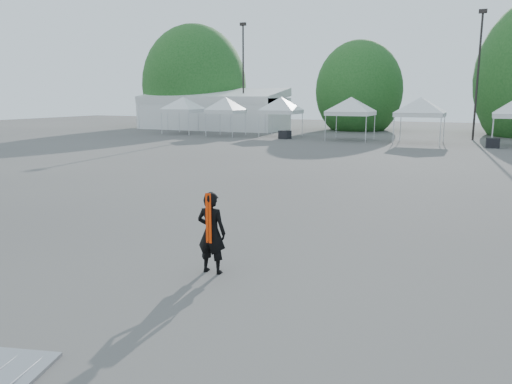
% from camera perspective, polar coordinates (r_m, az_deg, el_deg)
% --- Properties ---
extents(ground, '(120.00, 120.00, 0.00)m').
position_cam_1_polar(ground, '(11.89, 4.80, -5.71)').
color(ground, '#474442').
rests_on(ground, ground).
extents(marquee, '(15.00, 6.25, 4.23)m').
position_cam_1_polar(marquee, '(52.54, -4.94, 9.31)').
color(marquee, white).
rests_on(marquee, ground).
extents(light_pole_west, '(0.60, 0.25, 10.30)m').
position_cam_1_polar(light_pole_west, '(49.83, -1.47, 13.63)').
color(light_pole_west, black).
rests_on(light_pole_west, ground).
extents(light_pole_east, '(0.60, 0.25, 9.80)m').
position_cam_1_polar(light_pole_east, '(42.80, 24.08, 12.83)').
color(light_pole_east, black).
rests_on(light_pole_east, ground).
extents(tree_far_w, '(4.80, 4.80, 7.30)m').
position_cam_1_polar(tree_far_w, '(57.15, -7.04, 11.97)').
color(tree_far_w, '#382314').
rests_on(tree_far_w, ground).
extents(tree_mid_w, '(4.16, 4.16, 6.33)m').
position_cam_1_polar(tree_mid_w, '(52.10, 11.68, 11.27)').
color(tree_mid_w, '#382314').
rests_on(tree_mid_w, ground).
extents(tent_a, '(4.35, 4.35, 3.88)m').
position_cam_1_polar(tent_a, '(46.63, -8.33, 10.38)').
color(tent_a, silver).
rests_on(tent_a, ground).
extents(tent_b, '(3.88, 3.88, 3.88)m').
position_cam_1_polar(tent_b, '(43.46, -3.49, 10.44)').
color(tent_b, silver).
rests_on(tent_b, ground).
extents(tent_c, '(4.27, 4.27, 3.88)m').
position_cam_1_polar(tent_c, '(42.58, 2.89, 10.44)').
color(tent_c, silver).
rests_on(tent_c, ground).
extents(tent_d, '(4.69, 4.69, 3.88)m').
position_cam_1_polar(tent_d, '(39.75, 10.83, 10.23)').
color(tent_d, silver).
rests_on(tent_d, ground).
extents(tent_e, '(4.74, 4.74, 3.88)m').
position_cam_1_polar(tent_e, '(38.42, 18.34, 9.86)').
color(tent_e, silver).
rests_on(tent_e, ground).
extents(man, '(0.60, 0.40, 1.61)m').
position_cam_1_polar(man, '(9.68, -5.11, -4.63)').
color(man, black).
rests_on(man, ground).
extents(crate_west, '(1.00, 0.86, 0.67)m').
position_cam_1_polar(crate_west, '(40.50, 3.32, 6.56)').
color(crate_west, black).
rests_on(crate_west, ground).
extents(crate_mid, '(0.85, 0.68, 0.64)m').
position_cam_1_polar(crate_mid, '(36.83, 25.43, 5.07)').
color(crate_mid, black).
rests_on(crate_mid, ground).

